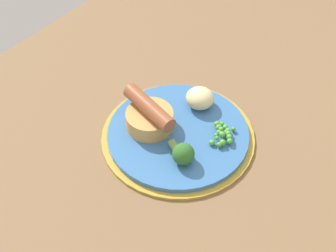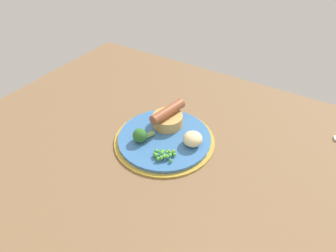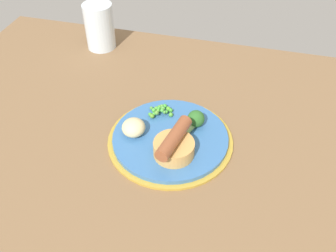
% 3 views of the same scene
% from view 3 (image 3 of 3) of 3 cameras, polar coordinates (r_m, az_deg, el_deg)
% --- Properties ---
extents(dining_table, '(1.10, 0.80, 0.03)m').
position_cam_3_polar(dining_table, '(0.77, -1.84, -2.24)').
color(dining_table, brown).
rests_on(dining_table, ground).
extents(dinner_plate, '(0.25, 0.25, 0.01)m').
position_cam_3_polar(dinner_plate, '(0.74, 0.36, -2.00)').
color(dinner_plate, '#B79333').
rests_on(dinner_plate, dining_table).
extents(sausage_pudding, '(0.08, 0.11, 0.05)m').
position_cam_3_polar(sausage_pudding, '(0.69, 0.91, -2.97)').
color(sausage_pudding, tan).
rests_on(sausage_pudding, dinner_plate).
extents(pea_pile, '(0.05, 0.05, 0.02)m').
position_cam_3_polar(pea_pile, '(0.78, -1.18, 2.41)').
color(pea_pile, '#55A03A').
rests_on(pea_pile, dinner_plate).
extents(broccoli_floret_near, '(0.04, 0.06, 0.03)m').
position_cam_3_polar(broccoli_floret_near, '(0.75, 4.18, 0.97)').
color(broccoli_floret_near, '#2D6628').
rests_on(broccoli_floret_near, dinner_plate).
extents(potato_chunk_0, '(0.06, 0.06, 0.03)m').
position_cam_3_polar(potato_chunk_0, '(0.73, -5.27, -0.23)').
color(potato_chunk_0, beige).
rests_on(potato_chunk_0, dinner_plate).
extents(drinking_glass, '(0.08, 0.08, 0.12)m').
position_cam_3_polar(drinking_glass, '(1.02, -10.40, 14.71)').
color(drinking_glass, silver).
rests_on(drinking_glass, dining_table).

